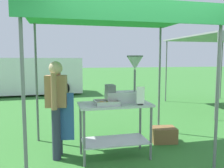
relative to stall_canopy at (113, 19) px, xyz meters
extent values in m
plane|color=#33702D|center=(0.22, 5.07, -2.29)|extent=(70.00, 70.00, 0.00)
cylinder|color=slate|center=(-1.31, -0.92, -1.12)|extent=(0.04, 0.04, 2.33)
cylinder|color=slate|center=(1.31, -0.92, -1.12)|extent=(0.04, 0.04, 2.33)
cylinder|color=slate|center=(-1.31, 1.02, -1.12)|extent=(0.04, 0.04, 2.33)
cylinder|color=slate|center=(1.31, 1.02, -1.12)|extent=(0.04, 0.04, 2.33)
cube|color=#2D934C|center=(0.00, 0.05, 0.07)|extent=(2.82, 2.14, 0.05)
cube|color=#2D934C|center=(0.00, -1.01, -0.06)|extent=(2.82, 0.02, 0.24)
cube|color=#B7B7BC|center=(0.00, -0.10, -1.39)|extent=(1.18, 0.60, 0.04)
cube|color=#B7B7BC|center=(0.00, -0.10, -2.01)|extent=(1.09, 0.55, 0.02)
cylinder|color=slate|center=(-0.54, -0.35, -1.85)|extent=(0.04, 0.04, 0.88)
cylinder|color=slate|center=(0.54, -0.35, -1.85)|extent=(0.04, 0.04, 0.88)
cylinder|color=slate|center=(-0.54, 0.15, -1.85)|extent=(0.04, 0.04, 0.88)
cylinder|color=slate|center=(0.54, 0.15, -1.85)|extent=(0.04, 0.04, 0.88)
cube|color=#B7B7BC|center=(-0.16, -0.19, -1.36)|extent=(0.38, 0.32, 0.01)
cube|color=#B7B7BC|center=(-0.16, -0.34, -1.33)|extent=(0.38, 0.01, 0.06)
cube|color=#B7B7BC|center=(-0.16, -0.04, -1.33)|extent=(0.38, 0.01, 0.06)
cube|color=#B7B7BC|center=(-0.34, -0.19, -1.33)|extent=(0.01, 0.32, 0.06)
cube|color=#B7B7BC|center=(0.03, -0.19, -1.33)|extent=(0.01, 0.32, 0.06)
torus|color=gold|center=(-0.28, -0.16, -1.34)|extent=(0.10, 0.10, 0.03)
torus|color=gold|center=(-0.20, -0.26, -1.34)|extent=(0.12, 0.12, 0.03)
torus|color=gold|center=(-0.10, -0.24, -1.34)|extent=(0.09, 0.09, 0.03)
torus|color=gold|center=(-0.22, -0.10, -1.34)|extent=(0.10, 0.10, 0.03)
torus|color=gold|center=(-0.11, -0.11, -1.34)|extent=(0.10, 0.10, 0.03)
torus|color=gold|center=(-0.19, -0.17, -1.34)|extent=(0.11, 0.11, 0.03)
torus|color=gold|center=(-0.27, -0.30, -1.34)|extent=(0.12, 0.12, 0.03)
torus|color=gold|center=(-0.03, -0.19, -1.34)|extent=(0.10, 0.10, 0.03)
cube|color=#B7B7BC|center=(0.15, -0.01, -1.28)|extent=(0.56, 0.28, 0.18)
cube|color=slate|center=(-0.06, -0.01, -1.13)|extent=(0.14, 0.22, 0.12)
cylinder|color=slate|center=(0.37, -0.01, -1.00)|extent=(0.04, 0.04, 0.37)
cone|color=#B7B7BC|center=(0.37, -0.01, -0.71)|extent=(0.26, 0.26, 0.21)
cylinder|color=slate|center=(0.37, -0.01, -0.59)|extent=(0.28, 0.28, 0.02)
cube|color=black|center=(0.37, -0.32, -1.36)|extent=(0.08, 0.05, 0.02)
cube|color=white|center=(0.37, -0.32, -1.21)|extent=(0.13, 0.02, 0.28)
cylinder|color=#2D3347|center=(-0.92, 0.22, -1.86)|extent=(0.14, 0.14, 0.86)
cylinder|color=#2D3347|center=(-0.95, 0.03, -1.86)|extent=(0.14, 0.14, 0.86)
cube|color=#9E704C|center=(-0.94, 0.13, -1.17)|extent=(0.37, 0.27, 0.52)
cube|color=#335BA3|center=(-0.82, 0.11, -1.60)|extent=(0.32, 0.07, 0.80)
cylinder|color=#9E704C|center=(-0.90, 0.34, -1.14)|extent=(0.10, 0.10, 0.58)
cylinder|color=#9E704C|center=(-0.97, -0.09, -1.14)|extent=(0.10, 0.10, 0.58)
sphere|color=#DBB28E|center=(-0.94, 0.13, -0.79)|extent=(0.22, 0.22, 0.22)
cube|color=brown|center=(1.12, 0.37, -2.14)|extent=(0.52, 0.42, 0.29)
cube|color=white|center=(-2.26, 7.71, -1.40)|extent=(5.00, 2.08, 1.60)
cube|color=#1E2833|center=(-0.34, 7.78, -1.00)|extent=(0.16, 1.62, 0.70)
cylinder|color=black|center=(-0.77, 8.70, -1.95)|extent=(0.69, 0.26, 0.68)
cylinder|color=black|center=(-0.70, 6.84, -1.95)|extent=(0.69, 0.26, 0.68)
cylinder|color=slate|center=(3.21, 1.57, -1.12)|extent=(0.04, 0.04, 2.32)
cylinder|color=slate|center=(3.21, 4.52, -1.12)|extent=(0.04, 0.04, 2.32)
cylinder|color=slate|center=(5.68, 4.52, -1.12)|extent=(0.04, 0.04, 2.32)
cube|color=#939399|center=(4.45, 3.05, 0.06)|extent=(2.67, 3.15, 0.05)
camera|label=1|loc=(-0.93, -3.79, -0.64)|focal=37.59mm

